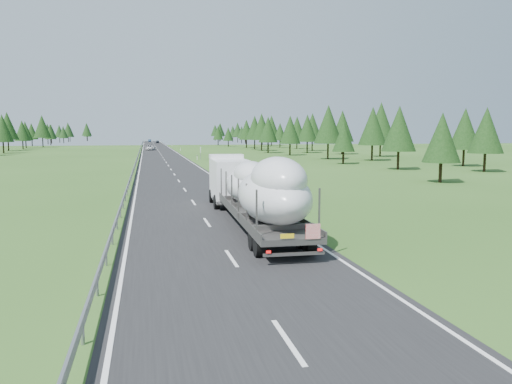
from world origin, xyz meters
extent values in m
plane|color=#2B4F1A|center=(0.00, 0.00, 0.00)|extent=(400.00, 400.00, 0.00)
cube|color=black|center=(0.00, 100.00, 0.01)|extent=(10.00, 400.00, 0.02)
cube|color=slate|center=(-5.30, 100.00, 0.60)|extent=(0.08, 400.00, 0.32)
cylinder|color=slate|center=(-5.30, 0.00, 0.30)|extent=(0.10, 0.10, 0.60)
cube|color=silver|center=(6.50, 30.00, 0.50)|extent=(0.12, 0.07, 1.00)
cube|color=black|center=(6.50, 30.00, 0.82)|extent=(0.13, 0.08, 0.12)
cube|color=silver|center=(6.50, 80.00, 0.50)|extent=(0.12, 0.07, 1.00)
cube|color=black|center=(6.50, 80.00, 0.82)|extent=(0.13, 0.08, 0.12)
cube|color=silver|center=(6.50, 130.00, 0.50)|extent=(0.12, 0.07, 1.00)
cube|color=black|center=(6.50, 130.00, 0.82)|extent=(0.13, 0.08, 0.12)
cube|color=silver|center=(6.50, 180.00, 0.50)|extent=(0.12, 0.07, 1.00)
cube|color=black|center=(6.50, 180.00, 0.82)|extent=(0.13, 0.08, 0.12)
cube|color=silver|center=(6.50, 230.00, 0.50)|extent=(0.12, 0.07, 1.00)
cube|color=black|center=(6.50, 230.00, 0.82)|extent=(0.13, 0.08, 0.12)
cube|color=silver|center=(6.50, 280.00, 0.50)|extent=(0.12, 0.07, 1.00)
cube|color=black|center=(6.50, 280.00, 0.82)|extent=(0.13, 0.08, 0.12)
cube|color=silver|center=(6.50, 330.00, 0.50)|extent=(0.12, 0.07, 1.00)
cube|color=black|center=(6.50, 330.00, 0.82)|extent=(0.13, 0.08, 0.12)
cylinder|color=slate|center=(7.20, 80.00, 1.00)|extent=(0.08, 0.08, 2.00)
cube|color=silver|center=(7.20, 80.00, 2.00)|extent=(0.05, 0.90, 1.20)
cylinder|color=black|center=(42.86, 40.24, 1.54)|extent=(0.36, 0.36, 3.09)
cone|color=black|center=(42.86, 40.24, 5.83)|extent=(4.80, 4.80, 6.43)
cylinder|color=black|center=(47.20, 51.27, 1.62)|extent=(0.36, 0.36, 3.23)
cone|color=black|center=(47.20, 51.27, 6.11)|extent=(5.03, 5.03, 6.74)
cylinder|color=black|center=(39.75, 69.60, 1.79)|extent=(0.36, 0.36, 3.57)
cone|color=black|center=(39.75, 69.60, 6.75)|extent=(5.56, 5.56, 7.45)
cylinder|color=black|center=(48.67, 84.14, 2.10)|extent=(0.36, 0.36, 4.20)
cone|color=black|center=(48.67, 84.14, 7.93)|extent=(6.53, 6.53, 8.75)
cylinder|color=black|center=(44.89, 97.70, 1.88)|extent=(0.36, 0.36, 3.76)
cone|color=black|center=(44.89, 97.70, 7.10)|extent=(5.85, 5.85, 7.84)
cylinder|color=black|center=(39.08, 108.08, 1.76)|extent=(0.36, 0.36, 3.52)
cone|color=black|center=(39.08, 108.08, 6.64)|extent=(5.47, 5.47, 7.33)
cylinder|color=black|center=(45.31, 122.19, 1.92)|extent=(0.36, 0.36, 3.84)
cone|color=black|center=(45.31, 122.19, 7.25)|extent=(5.97, 5.97, 8.00)
cylinder|color=black|center=(46.09, 140.35, 1.85)|extent=(0.36, 0.36, 3.70)
cone|color=black|center=(46.09, 140.35, 6.99)|extent=(5.76, 5.76, 7.71)
cylinder|color=black|center=(43.98, 154.39, 1.53)|extent=(0.36, 0.36, 3.06)
cone|color=black|center=(43.98, 154.39, 5.78)|extent=(4.76, 4.76, 6.38)
cylinder|color=black|center=(40.49, 168.27, 1.50)|extent=(0.36, 0.36, 2.99)
cone|color=black|center=(40.49, 168.27, 5.65)|extent=(4.66, 4.66, 6.24)
cylinder|color=black|center=(46.66, 177.61, 2.12)|extent=(0.36, 0.36, 4.23)
cone|color=black|center=(46.66, 177.61, 7.99)|extent=(6.58, 6.58, 8.82)
cylinder|color=black|center=(47.05, 195.80, 1.58)|extent=(0.36, 0.36, 3.15)
cone|color=black|center=(47.05, 195.80, 5.95)|extent=(4.90, 4.90, 6.56)
cylinder|color=black|center=(41.67, 206.59, 1.80)|extent=(0.36, 0.36, 3.59)
cone|color=black|center=(41.67, 206.59, 6.79)|extent=(5.59, 5.59, 7.49)
cylinder|color=black|center=(42.90, 223.29, 1.47)|extent=(0.36, 0.36, 2.94)
cone|color=black|center=(42.90, 223.29, 5.55)|extent=(4.57, 4.57, 6.12)
cylinder|color=black|center=(47.80, 238.90, 1.67)|extent=(0.36, 0.36, 3.33)
cone|color=black|center=(47.80, 238.90, 6.30)|extent=(5.19, 5.19, 6.95)
cylinder|color=black|center=(45.46, 248.42, 1.86)|extent=(0.36, 0.36, 3.72)
cone|color=black|center=(45.46, 248.42, 7.02)|extent=(5.78, 5.78, 7.74)
cylinder|color=black|center=(45.21, 262.43, 1.59)|extent=(0.36, 0.36, 3.18)
cone|color=black|center=(45.21, 262.43, 6.01)|extent=(4.95, 4.95, 6.63)
cylinder|color=black|center=(39.64, 276.84, 1.79)|extent=(0.36, 0.36, 3.58)
cone|color=black|center=(39.64, 276.84, 6.76)|extent=(5.57, 5.57, 7.45)
cylinder|color=black|center=(41.96, 289.68, 1.93)|extent=(0.36, 0.36, 3.86)
cone|color=black|center=(41.96, 289.68, 7.30)|extent=(6.01, 6.01, 8.05)
cylinder|color=black|center=(41.14, 306.96, 1.78)|extent=(0.36, 0.36, 3.57)
cone|color=black|center=(41.14, 306.96, 6.74)|extent=(5.55, 5.55, 7.43)
cylinder|color=black|center=(42.76, 321.14, 1.78)|extent=(0.36, 0.36, 3.56)
cone|color=black|center=(42.76, 321.14, 6.73)|extent=(5.54, 5.54, 7.42)
cylinder|color=black|center=(28.17, 28.07, 1.32)|extent=(0.36, 0.36, 2.63)
cone|color=black|center=(28.17, 28.07, 4.97)|extent=(4.10, 4.10, 5.48)
cylinder|color=black|center=(33.08, 46.77, 1.61)|extent=(0.36, 0.36, 3.23)
cone|color=black|center=(33.08, 46.77, 6.10)|extent=(5.02, 5.02, 6.72)
cylinder|color=black|center=(30.28, 61.13, 1.27)|extent=(0.36, 0.36, 2.54)
cone|color=black|center=(30.28, 61.13, 4.80)|extent=(3.96, 3.96, 5.30)
cylinder|color=black|center=(33.13, 76.36, 1.90)|extent=(0.36, 0.36, 3.80)
cone|color=black|center=(33.13, 76.36, 7.17)|extent=(5.91, 5.91, 7.91)
cylinder|color=black|center=(30.37, 94.84, 1.63)|extent=(0.36, 0.36, 3.26)
cone|color=black|center=(30.37, 94.84, 6.17)|extent=(5.08, 5.08, 6.80)
cylinder|color=black|center=(28.70, 110.19, 1.66)|extent=(0.36, 0.36, 3.33)
cone|color=black|center=(28.70, 110.19, 6.29)|extent=(5.18, 5.18, 6.94)
cylinder|color=black|center=(30.47, 125.61, 1.91)|extent=(0.36, 0.36, 3.82)
cone|color=black|center=(30.47, 125.61, 7.21)|extent=(5.94, 5.94, 7.96)
cylinder|color=black|center=(31.12, 138.46, 1.86)|extent=(0.36, 0.36, 3.73)
cone|color=black|center=(31.12, 138.46, 7.04)|extent=(5.80, 5.80, 7.77)
cylinder|color=black|center=(31.47, 153.74, 1.70)|extent=(0.36, 0.36, 3.40)
cone|color=black|center=(31.47, 153.74, 6.43)|extent=(5.29, 5.29, 7.09)
cylinder|color=black|center=(27.93, 172.42, 1.29)|extent=(0.36, 0.36, 2.57)
cone|color=black|center=(27.93, 172.42, 4.86)|extent=(4.00, 4.00, 5.36)
cylinder|color=black|center=(26.45, 190.18, 1.41)|extent=(0.36, 0.36, 2.82)
cone|color=black|center=(26.45, 190.18, 5.32)|extent=(4.38, 4.38, 5.87)
cylinder|color=black|center=(-40.40, 122.19, 1.75)|extent=(0.36, 0.36, 3.50)
cone|color=black|center=(-40.40, 122.19, 6.61)|extent=(5.44, 5.44, 7.29)
cylinder|color=black|center=(-43.66, 140.35, 1.97)|extent=(0.36, 0.36, 3.94)
cone|color=black|center=(-43.66, 140.35, 7.45)|extent=(6.13, 6.13, 8.21)
cylinder|color=black|center=(-42.77, 154.39, 1.60)|extent=(0.36, 0.36, 3.20)
cone|color=black|center=(-42.77, 154.39, 6.04)|extent=(4.98, 4.98, 6.67)
cylinder|color=black|center=(-44.86, 168.27, 1.60)|extent=(0.36, 0.36, 3.20)
cone|color=black|center=(-44.86, 168.27, 6.05)|extent=(4.98, 4.98, 6.67)
cylinder|color=black|center=(-41.03, 177.61, 2.03)|extent=(0.36, 0.36, 4.06)
cone|color=black|center=(-41.03, 177.61, 7.68)|extent=(6.32, 6.32, 8.47)
cylinder|color=black|center=(-48.51, 195.80, 1.58)|extent=(0.36, 0.36, 3.16)
cone|color=black|center=(-48.51, 195.80, 5.96)|extent=(4.91, 4.91, 6.58)
cylinder|color=black|center=(-43.30, 206.59, 1.53)|extent=(0.36, 0.36, 3.05)
cone|color=black|center=(-43.30, 206.59, 5.76)|extent=(4.75, 4.75, 6.36)
cylinder|color=black|center=(-47.40, 223.29, 1.62)|extent=(0.36, 0.36, 3.24)
cone|color=black|center=(-47.40, 223.29, 6.12)|extent=(5.04, 5.04, 6.75)
cylinder|color=black|center=(-48.53, 238.90, 1.60)|extent=(0.36, 0.36, 3.20)
cone|color=black|center=(-48.53, 238.90, 6.04)|extent=(4.98, 4.98, 6.67)
cylinder|color=black|center=(-44.40, 248.42, 1.49)|extent=(0.36, 0.36, 2.97)
cone|color=black|center=(-44.40, 248.42, 5.62)|extent=(4.62, 4.62, 6.19)
cylinder|color=black|center=(-48.53, 262.43, 1.62)|extent=(0.36, 0.36, 3.25)
cone|color=black|center=(-48.53, 262.43, 6.13)|extent=(5.05, 5.05, 6.76)
cylinder|color=black|center=(-46.17, 276.84, 1.89)|extent=(0.36, 0.36, 3.77)
cone|color=black|center=(-46.17, 276.84, 7.13)|extent=(5.87, 5.87, 7.86)
cylinder|color=black|center=(-47.08, 289.68, 1.60)|extent=(0.36, 0.36, 3.21)
cone|color=black|center=(-47.08, 289.68, 6.06)|extent=(4.99, 4.99, 6.68)
cylinder|color=black|center=(-39.47, 306.96, 1.95)|extent=(0.36, 0.36, 3.91)
cone|color=black|center=(-39.47, 306.96, 7.38)|extent=(6.08, 6.08, 8.14)
cylinder|color=black|center=(-40.71, 321.14, 1.58)|extent=(0.36, 0.36, 3.15)
cone|color=black|center=(-40.71, 321.14, 5.96)|extent=(4.91, 4.91, 6.57)
cube|color=white|center=(2.59, 15.72, 2.00)|extent=(2.78, 5.34, 2.95)
cube|color=black|center=(2.59, 18.41, 2.53)|extent=(2.43, 0.15, 1.48)
cube|color=white|center=(2.59, 18.04, 3.64)|extent=(2.67, 1.34, 0.32)
cube|color=#565351|center=(2.59, 14.66, 0.58)|extent=(2.72, 3.24, 0.26)
cylinder|color=black|center=(1.37, 17.62, 0.53)|extent=(0.40, 1.06, 1.05)
cylinder|color=black|center=(3.80, 17.62, 0.53)|extent=(0.40, 1.06, 1.05)
cylinder|color=black|center=(1.37, 14.24, 0.53)|extent=(0.40, 1.06, 1.05)
cylinder|color=black|center=(3.80, 14.24, 0.53)|extent=(0.40, 1.06, 1.05)
cube|color=#565351|center=(2.59, 5.70, 0.97)|extent=(3.25, 14.84, 0.27)
cube|color=#565351|center=(1.18, 5.70, 1.23)|extent=(0.47, 14.76, 0.25)
cube|color=#565351|center=(3.99, 5.70, 1.23)|extent=(0.47, 14.76, 0.25)
cube|color=#565351|center=(1.18, -0.63, 2.11)|extent=(0.08, 0.08, 2.00)
cube|color=#565351|center=(3.99, -0.63, 2.11)|extent=(0.08, 0.08, 2.00)
cube|color=#565351|center=(1.18, 1.90, 2.11)|extent=(0.08, 0.08, 2.00)
cube|color=#565351|center=(3.99, 1.90, 2.11)|extent=(0.08, 0.08, 2.00)
cube|color=#565351|center=(1.18, 4.43, 2.11)|extent=(0.08, 0.08, 2.00)
cube|color=#565351|center=(3.99, 4.43, 2.11)|extent=(0.08, 0.08, 2.00)
cube|color=#565351|center=(1.18, 6.97, 2.11)|extent=(0.08, 0.08, 2.00)
cube|color=#565351|center=(3.99, 6.97, 2.11)|extent=(0.08, 0.08, 2.00)
cube|color=#565351|center=(1.18, 9.50, 2.11)|extent=(0.08, 0.08, 2.00)
cube|color=#565351|center=(3.99, 9.50, 2.11)|extent=(0.08, 0.08, 2.00)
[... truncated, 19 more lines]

